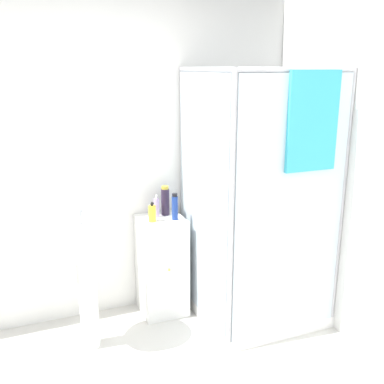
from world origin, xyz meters
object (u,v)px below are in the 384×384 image
(shampoo_bottle_tall_black, at_px, (165,201))
(lotion_bottle_white, at_px, (156,207))
(soap_dispenser, at_px, (152,213))
(shampoo_bottle_blue, at_px, (175,207))
(sink, at_px, (86,260))

(shampoo_bottle_tall_black, height_order, lotion_bottle_white, shampoo_bottle_tall_black)
(soap_dispenser, height_order, lotion_bottle_white, lotion_bottle_white)
(shampoo_bottle_tall_black, distance_m, shampoo_bottle_blue, 0.15)
(shampoo_bottle_tall_black, xyz_separation_m, lotion_bottle_white, (-0.08, -0.03, -0.04))
(shampoo_bottle_tall_black, bearing_deg, sink, -153.47)
(sink, distance_m, lotion_bottle_white, 0.73)
(soap_dispenser, bearing_deg, shampoo_bottle_tall_black, 39.50)
(lotion_bottle_white, bearing_deg, shampoo_bottle_blue, -45.62)
(sink, height_order, shampoo_bottle_blue, same)
(soap_dispenser, height_order, shampoo_bottle_tall_black, shampoo_bottle_tall_black)
(sink, bearing_deg, shampoo_bottle_tall_black, 26.53)
(lotion_bottle_white, bearing_deg, sink, -152.54)
(shampoo_bottle_tall_black, bearing_deg, lotion_bottle_white, -160.84)
(shampoo_bottle_tall_black, relative_size, shampoo_bottle_blue, 1.13)
(shampoo_bottle_blue, xyz_separation_m, lotion_bottle_white, (-0.11, 0.12, -0.02))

